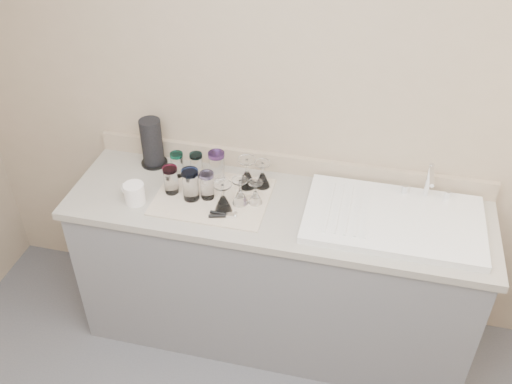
% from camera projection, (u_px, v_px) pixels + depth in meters
% --- Properties ---
extents(room_envelope, '(3.54, 3.50, 2.52)m').
position_uv_depth(room_envelope, '(186.00, 290.00, 1.43)').
color(room_envelope, '#4A4B4F').
rests_on(room_envelope, ground).
extents(counter_unit, '(2.06, 0.62, 0.90)m').
position_uv_depth(counter_unit, '(275.00, 271.00, 3.02)').
color(counter_unit, slate).
rests_on(counter_unit, ground).
extents(sink_unit, '(0.82, 0.50, 0.22)m').
position_uv_depth(sink_unit, '(394.00, 219.00, 2.64)').
color(sink_unit, white).
rests_on(sink_unit, counter_unit).
extents(dish_towel, '(0.55, 0.42, 0.01)m').
position_uv_depth(dish_towel, '(213.00, 197.00, 2.80)').
color(dish_towel, beige).
rests_on(dish_towel, counter_unit).
extents(tumbler_teal, '(0.07, 0.07, 0.13)m').
position_uv_depth(tumbler_teal, '(177.00, 164.00, 2.90)').
color(tumbler_teal, white).
rests_on(tumbler_teal, dish_towel).
extents(tumbler_cyan, '(0.07, 0.07, 0.13)m').
position_uv_depth(tumbler_cyan, '(197.00, 165.00, 2.90)').
color(tumbler_cyan, white).
rests_on(tumbler_cyan, dish_towel).
extents(tumbler_purple, '(0.08, 0.08, 0.16)m').
position_uv_depth(tumbler_purple, '(217.00, 166.00, 2.86)').
color(tumbler_purple, white).
rests_on(tumbler_purple, dish_towel).
extents(tumbler_magenta, '(0.07, 0.07, 0.15)m').
position_uv_depth(tumbler_magenta, '(171.00, 180.00, 2.78)').
color(tumbler_magenta, white).
rests_on(tumbler_magenta, dish_towel).
extents(tumbler_blue, '(0.08, 0.08, 0.16)m').
position_uv_depth(tumbler_blue, '(191.00, 184.00, 2.73)').
color(tumbler_blue, white).
rests_on(tumbler_blue, dish_towel).
extents(tumbler_lavender, '(0.07, 0.07, 0.14)m').
position_uv_depth(tumbler_lavender, '(207.00, 185.00, 2.75)').
color(tumbler_lavender, white).
rests_on(tumbler_lavender, dish_towel).
extents(goblet_back_left, '(0.09, 0.09, 0.16)m').
position_uv_depth(goblet_back_left, '(247.00, 177.00, 2.83)').
color(goblet_back_left, white).
rests_on(goblet_back_left, dish_towel).
extents(goblet_back_right, '(0.08, 0.08, 0.14)m').
position_uv_depth(goblet_back_right, '(262.00, 178.00, 2.84)').
color(goblet_back_right, white).
rests_on(goblet_back_right, dish_towel).
extents(goblet_front_left, '(0.08, 0.08, 0.14)m').
position_uv_depth(goblet_front_left, '(240.00, 195.00, 2.73)').
color(goblet_front_left, white).
rests_on(goblet_front_left, dish_towel).
extents(goblet_front_right, '(0.07, 0.07, 0.12)m').
position_uv_depth(goblet_front_right, '(255.00, 196.00, 2.73)').
color(goblet_front_right, white).
rests_on(goblet_front_right, dish_towel).
extents(goblet_extra, '(0.09, 0.09, 0.15)m').
position_uv_depth(goblet_extra, '(223.00, 201.00, 2.68)').
color(goblet_extra, white).
rests_on(goblet_extra, dish_towel).
extents(can_opener, '(0.13, 0.05, 0.02)m').
position_uv_depth(can_opener, '(223.00, 215.00, 2.67)').
color(can_opener, silver).
rests_on(can_opener, dish_towel).
extents(white_mug, '(0.15, 0.13, 0.10)m').
position_uv_depth(white_mug, '(134.00, 193.00, 2.74)').
color(white_mug, white).
rests_on(white_mug, counter_unit).
extents(paper_towel_roll, '(0.14, 0.14, 0.26)m').
position_uv_depth(paper_towel_roll, '(152.00, 143.00, 2.96)').
color(paper_towel_roll, black).
rests_on(paper_towel_roll, counter_unit).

